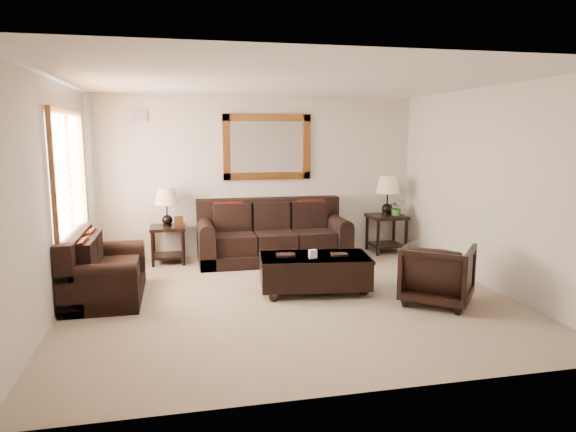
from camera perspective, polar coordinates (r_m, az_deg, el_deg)
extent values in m
cube|color=#82755A|center=(6.64, 0.15, -9.07)|extent=(5.50, 5.00, 0.01)
cube|color=white|center=(6.33, 0.17, 14.81)|extent=(5.50, 5.00, 0.01)
cube|color=beige|center=(8.79, -3.40, 4.40)|extent=(5.50, 0.01, 2.70)
cube|color=beige|center=(3.97, 8.05, -1.47)|extent=(5.50, 0.01, 2.70)
cube|color=beige|center=(6.35, -24.88, 1.74)|extent=(0.01, 5.00, 2.70)
cube|color=beige|center=(7.44, 21.33, 2.93)|extent=(0.01, 5.00, 2.70)
cube|color=white|center=(7.20, -23.36, 4.22)|extent=(0.01, 1.80, 1.50)
cube|color=brown|center=(7.18, -23.48, 10.52)|extent=(0.06, 1.96, 0.08)
cube|color=brown|center=(7.29, -22.69, -1.95)|extent=(0.06, 1.96, 0.08)
cube|color=brown|center=(6.28, -24.63, 3.52)|extent=(0.06, 0.08, 1.50)
cube|color=brown|center=(8.12, -21.88, 4.78)|extent=(0.06, 0.08, 1.50)
cube|color=brown|center=(7.19, -23.08, 4.23)|extent=(0.05, 0.05, 1.50)
cube|color=#542910|center=(8.76, -2.32, 7.67)|extent=(1.50, 0.06, 1.10)
cube|color=white|center=(8.77, -2.34, 7.67)|extent=(1.26, 0.01, 0.86)
cube|color=#999999|center=(8.65, -16.19, 10.61)|extent=(0.25, 0.02, 0.18)
cube|color=black|center=(8.48, -1.63, -4.32)|extent=(2.44, 1.05, 0.20)
cube|color=black|center=(8.75, -2.15, 0.41)|extent=(2.44, 0.24, 0.50)
cube|color=black|center=(8.31, -6.02, -2.89)|extent=(0.62, 0.86, 0.30)
cube|color=black|center=(8.41, -1.61, -2.70)|extent=(0.62, 0.86, 0.30)
cube|color=black|center=(8.55, 2.67, -2.51)|extent=(0.62, 0.86, 0.30)
cube|color=black|center=(8.31, -9.10, -3.35)|extent=(0.24, 1.05, 0.59)
cylinder|color=black|center=(8.25, -9.15, -1.36)|extent=(0.24, 1.03, 0.24)
cube|color=black|center=(8.71, 5.47, -2.70)|extent=(0.24, 1.05, 0.59)
cylinder|color=black|center=(8.65, 5.50, -0.80)|extent=(0.24, 1.03, 0.24)
cube|color=#58150B|center=(8.45, -6.63, 0.01)|extent=(0.47, 0.20, 0.48)
cube|color=#58150B|center=(8.71, 2.69, 0.33)|extent=(0.47, 0.20, 0.48)
cube|color=black|center=(7.02, -19.52, -7.86)|extent=(0.89, 1.51, 0.17)
cube|color=black|center=(6.94, -22.58, -3.54)|extent=(0.21, 1.51, 0.42)
cube|color=black|center=(6.70, -19.73, -6.80)|extent=(0.73, 0.52, 0.25)
cube|color=black|center=(7.22, -19.20, -5.63)|extent=(0.73, 0.52, 0.25)
cube|color=black|center=(6.36, -20.30, -8.13)|extent=(0.89, 0.21, 0.50)
cylinder|color=black|center=(6.29, -20.43, -5.95)|extent=(0.88, 0.21, 0.21)
cube|color=black|center=(7.60, -19.00, -5.26)|extent=(0.89, 0.21, 0.50)
cylinder|color=black|center=(7.54, -19.09, -3.42)|extent=(0.88, 0.21, 0.21)
cube|color=#58150B|center=(6.60, -21.57, -4.14)|extent=(0.17, 0.40, 0.41)
cube|color=#58150B|center=(7.22, -20.78, -3.00)|extent=(0.17, 0.40, 0.41)
cube|color=black|center=(8.47, -13.24, -1.27)|extent=(0.55, 0.55, 0.05)
cube|color=black|center=(8.56, -13.12, -4.29)|extent=(0.47, 0.47, 0.03)
cylinder|color=black|center=(8.30, -14.81, -3.67)|extent=(0.05, 0.05, 0.55)
cylinder|color=black|center=(8.30, -11.54, -3.56)|extent=(0.05, 0.05, 0.55)
cylinder|color=black|center=(8.77, -14.69, -2.99)|extent=(0.05, 0.05, 0.55)
cylinder|color=black|center=(8.76, -11.60, -2.89)|extent=(0.05, 0.05, 0.55)
sphere|color=black|center=(8.45, -13.27, -0.43)|extent=(0.17, 0.17, 0.17)
cylinder|color=black|center=(8.42, -13.31, 0.79)|extent=(0.02, 0.02, 0.36)
cone|color=beige|center=(8.39, -13.36, 2.15)|extent=(0.38, 0.38, 0.26)
cube|color=#542910|center=(8.35, -12.03, -0.60)|extent=(0.15, 0.10, 0.17)
cube|color=black|center=(9.17, 10.91, -0.05)|extent=(0.61, 0.61, 0.06)
cube|color=black|center=(9.26, 10.82, -3.12)|extent=(0.52, 0.52, 0.03)
cylinder|color=black|center=(8.90, 9.97, -2.48)|extent=(0.06, 0.06, 0.61)
cylinder|color=black|center=(9.10, 13.00, -2.31)|extent=(0.06, 0.06, 0.61)
cylinder|color=black|center=(9.37, 8.77, -1.86)|extent=(0.06, 0.06, 0.61)
cylinder|color=black|center=(9.57, 11.67, -1.72)|extent=(0.06, 0.06, 0.61)
sphere|color=black|center=(9.15, 10.94, 0.80)|extent=(0.19, 0.19, 0.19)
cylinder|color=black|center=(9.13, 10.98, 2.03)|extent=(0.03, 0.03, 0.40)
cone|color=beige|center=(9.10, 11.02, 3.41)|extent=(0.42, 0.42, 0.29)
sphere|color=black|center=(6.50, -1.57, -9.00)|extent=(0.13, 0.13, 0.13)
sphere|color=black|center=(6.81, 8.44, -8.23)|extent=(0.13, 0.13, 0.13)
sphere|color=black|center=(7.01, -2.41, -7.64)|extent=(0.13, 0.13, 0.13)
sphere|color=black|center=(7.30, 6.92, -7.01)|extent=(0.13, 0.13, 0.13)
cube|color=black|center=(6.81, 2.95, -6.06)|extent=(1.49, 0.93, 0.40)
cube|color=black|center=(6.77, 2.96, -4.62)|extent=(1.52, 0.95, 0.04)
cube|color=black|center=(6.72, -0.29, -4.37)|extent=(0.26, 0.19, 0.03)
cube|color=black|center=(6.80, 5.74, -4.28)|extent=(0.23, 0.18, 0.03)
cube|color=white|center=(6.63, 2.76, -4.22)|extent=(0.11, 0.08, 0.11)
imported|color=black|center=(6.59, 16.31, -5.86)|extent=(1.09, 1.08, 0.82)
imported|color=#2E5E20|center=(9.10, 11.98, 0.74)|extent=(0.26, 0.29, 0.23)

